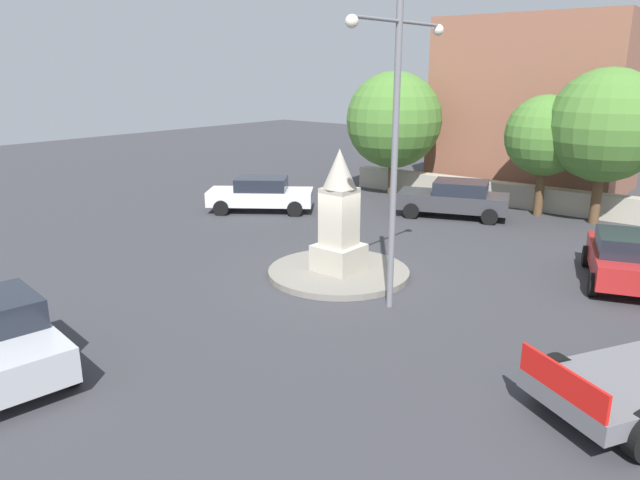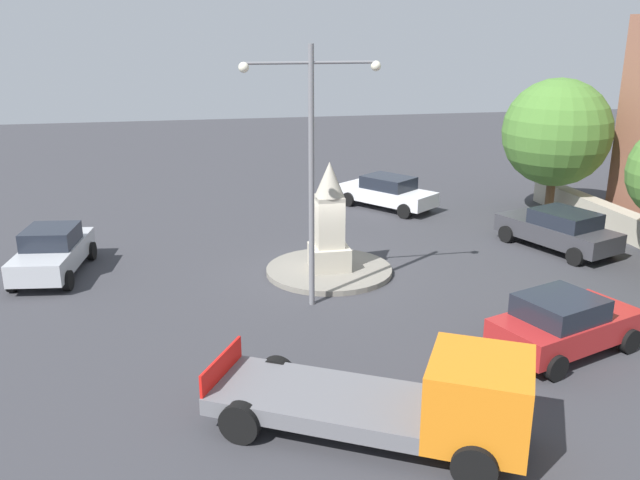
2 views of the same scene
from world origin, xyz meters
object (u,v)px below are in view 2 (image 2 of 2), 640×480
at_px(streetlamp, 311,153).
at_px(car_dark_grey_far_side, 559,229).
at_px(car_silver_parked_right, 53,252).
at_px(car_white_parked_left, 387,192).
at_px(monument, 329,221).
at_px(truck_orange_waiting, 415,400).
at_px(car_red_passing, 564,323).
at_px(tree_mid_cluster, 557,133).

bearing_deg(streetlamp, car_dark_grey_far_side, -161.53).
height_order(streetlamp, car_silver_parked_right, streetlamp).
bearing_deg(streetlamp, car_white_parked_left, -117.81).
xyz_separation_m(monument, truck_orange_waiting, (0.35, 9.68, -0.84)).
relative_size(car_white_parked_left, car_red_passing, 1.08).
distance_m(streetlamp, car_silver_parked_right, 9.66).
relative_size(car_white_parked_left, tree_mid_cluster, 0.78).
bearing_deg(streetlamp, car_silver_parked_right, -27.40).
relative_size(monument, car_dark_grey_far_side, 0.75).
bearing_deg(car_red_passing, monument, -55.64).
xyz_separation_m(streetlamp, truck_orange_waiting, (-0.69, 7.19, -3.58)).
xyz_separation_m(car_red_passing, truck_orange_waiting, (4.94, 2.98, 0.16)).
xyz_separation_m(car_silver_parked_right, tree_mid_cluster, (-19.88, -3.68, 2.78)).
relative_size(streetlamp, tree_mid_cluster, 1.27).
height_order(car_white_parked_left, car_red_passing, car_red_passing).
height_order(car_dark_grey_far_side, car_silver_parked_right, car_silver_parked_right).
relative_size(car_dark_grey_far_side, car_white_parked_left, 1.05).
distance_m(car_silver_parked_right, car_white_parked_left, 14.54).
height_order(monument, truck_orange_waiting, monument).
height_order(monument, streetlamp, streetlamp).
bearing_deg(tree_mid_cluster, car_dark_grey_far_side, 64.28).
bearing_deg(truck_orange_waiting, monument, -92.09).
xyz_separation_m(streetlamp, car_white_parked_left, (-5.33, -10.10, -3.77)).
height_order(streetlamp, car_white_parked_left, streetlamp).
relative_size(car_silver_parked_right, truck_orange_waiting, 0.66).
xyz_separation_m(car_white_parked_left, car_red_passing, (-0.30, 14.32, 0.02)).
xyz_separation_m(monument, car_white_parked_left, (-4.28, -7.61, -1.02)).
height_order(car_dark_grey_far_side, car_white_parked_left, car_dark_grey_far_side).
bearing_deg(monument, car_dark_grey_far_side, -174.88).
relative_size(monument, car_silver_parked_right, 0.83).
bearing_deg(car_dark_grey_far_side, truck_orange_waiting, 48.96).
xyz_separation_m(car_dark_grey_far_side, car_red_passing, (4.17, 7.49, 0.01)).
distance_m(streetlamp, car_dark_grey_far_side, 10.99).
height_order(monument, car_dark_grey_far_side, monument).
bearing_deg(truck_orange_waiting, car_dark_grey_far_side, -131.04).
height_order(car_dark_grey_far_side, truck_orange_waiting, truck_orange_waiting).
xyz_separation_m(car_white_parked_left, truck_orange_waiting, (4.64, 17.30, 0.18)).
bearing_deg(streetlamp, tree_mid_cluster, -146.99).
height_order(car_silver_parked_right, car_red_passing, car_silver_parked_right).
distance_m(monument, car_silver_parked_right, 9.15).
height_order(car_red_passing, truck_orange_waiting, truck_orange_waiting).
distance_m(monument, car_white_parked_left, 8.80).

